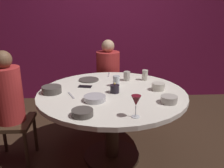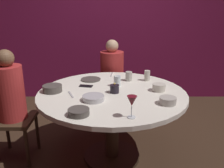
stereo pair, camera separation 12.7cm
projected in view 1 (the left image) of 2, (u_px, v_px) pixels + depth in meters
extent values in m
plane|color=#382619|center=(112.00, 157.00, 2.59)|extent=(8.00, 8.00, 0.00)
cube|color=maroon|center=(106.00, 23.00, 3.96)|extent=(6.00, 0.10, 2.60)
cylinder|color=silver|center=(112.00, 93.00, 2.36)|extent=(1.47, 1.47, 0.04)
cylinder|color=#332319|center=(112.00, 127.00, 2.47)|extent=(0.14, 0.14, 0.72)
cylinder|color=#2D2116|center=(112.00, 155.00, 2.58)|extent=(0.60, 0.60, 0.03)
cube|color=#3F2D1E|center=(12.00, 122.00, 2.39)|extent=(0.40, 0.40, 0.04)
cylinder|color=#B22D2D|center=(8.00, 95.00, 2.30)|extent=(0.28, 0.28, 0.55)
sphere|color=brown|center=(3.00, 60.00, 2.19)|extent=(0.17, 0.17, 0.17)
cylinder|color=#332319|center=(27.00, 151.00, 2.31)|extent=(0.04, 0.04, 0.43)
cylinder|color=#332319|center=(4.00, 134.00, 2.62)|extent=(0.04, 0.04, 0.43)
cylinder|color=#332319|center=(35.00, 134.00, 2.64)|extent=(0.04, 0.04, 0.43)
cube|color=#3F2D1E|center=(108.00, 88.00, 3.38)|extent=(0.40, 0.40, 0.04)
cylinder|color=#B22D2D|center=(108.00, 70.00, 3.30)|extent=(0.32, 0.32, 0.51)
sphere|color=tan|center=(108.00, 46.00, 3.19)|extent=(0.17, 0.17, 0.17)
cylinder|color=#332319|center=(97.00, 99.00, 3.61)|extent=(0.04, 0.04, 0.43)
cylinder|color=#332319|center=(97.00, 109.00, 3.28)|extent=(0.04, 0.04, 0.43)
cylinder|color=#332319|center=(119.00, 99.00, 3.63)|extent=(0.04, 0.04, 0.43)
cylinder|color=#332319|center=(121.00, 108.00, 3.30)|extent=(0.04, 0.04, 0.43)
cylinder|color=black|center=(115.00, 89.00, 2.31)|extent=(0.09, 0.09, 0.08)
sphere|color=#F9D159|center=(115.00, 84.00, 2.29)|extent=(0.02, 0.02, 0.02)
cylinder|color=silver|center=(136.00, 117.00, 1.81)|extent=(0.06, 0.06, 0.01)
cylinder|color=silver|center=(136.00, 111.00, 1.79)|extent=(0.01, 0.01, 0.09)
cone|color=maroon|center=(136.00, 101.00, 1.77)|extent=(0.08, 0.08, 0.08)
cylinder|color=#4C4742|center=(89.00, 80.00, 2.71)|extent=(0.23, 0.23, 0.01)
cube|color=black|center=(85.00, 86.00, 2.49)|extent=(0.15, 0.10, 0.01)
cylinder|color=#B7B7BC|center=(95.00, 98.00, 2.12)|extent=(0.20, 0.20, 0.05)
cylinder|color=#B2ADA3|center=(169.00, 99.00, 2.07)|extent=(0.15, 0.15, 0.06)
cylinder|color=#4C4742|center=(82.00, 113.00, 1.82)|extent=(0.17, 0.17, 0.05)
cylinder|color=beige|center=(158.00, 87.00, 2.39)|extent=(0.13, 0.13, 0.07)
cylinder|color=#4C4742|center=(52.00, 90.00, 2.31)|extent=(0.19, 0.19, 0.07)
cylinder|color=#B2ADA3|center=(127.00, 76.00, 2.69)|extent=(0.07, 0.07, 0.11)
cylinder|color=silver|center=(116.00, 81.00, 2.50)|extent=(0.07, 0.07, 0.11)
cylinder|color=beige|center=(145.00, 75.00, 2.70)|extent=(0.06, 0.06, 0.12)
cube|color=#B7B7BC|center=(71.00, 95.00, 2.24)|extent=(0.08, 0.17, 0.01)
cube|color=#B7B7BC|center=(109.00, 74.00, 2.93)|extent=(0.03, 0.18, 0.01)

